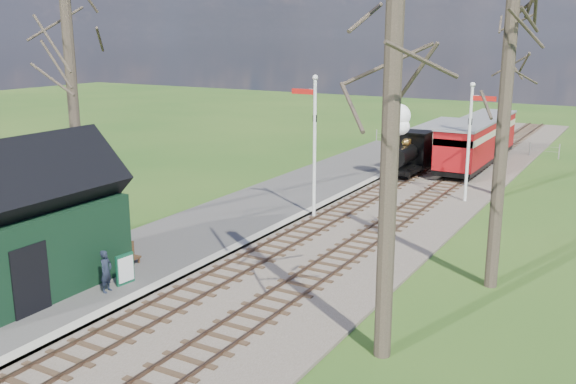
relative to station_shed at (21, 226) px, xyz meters
name	(u,v)px	position (x,y,z in m)	size (l,w,h in m)	color
distant_hills	(531,255)	(5.70, 60.38, -18.47)	(114.40, 48.00, 22.02)	#385B23
ballast_bed	(405,194)	(5.60, 18.00, -2.22)	(8.00, 60.00, 0.10)	brown
track_near	(381,190)	(4.30, 18.00, -2.17)	(1.60, 60.00, 0.15)	brown
track_far	(430,196)	(6.90, 18.00, -2.17)	(1.60, 60.00, 0.15)	brown
platform	(235,219)	(0.80, 10.00, -2.17)	(5.00, 44.00, 0.20)	#474442
coping_strip	(281,226)	(3.10, 10.00, -2.16)	(0.40, 44.00, 0.21)	#B2AD9E
station_shed	(21,226)	(0.00, 0.00, 0.00)	(3.25, 6.30, 4.78)	black
semaphore_near	(313,137)	(3.53, 12.00, 1.35)	(1.22, 0.24, 6.22)	silver
semaphore_far	(471,134)	(8.67, 18.00, 1.08)	(1.22, 0.24, 5.72)	silver
bare_trees	(286,118)	(5.63, 6.10, 2.94)	(15.51, 22.39, 12.00)	#382D23
fence_line	(462,143)	(4.60, 32.00, -1.72)	(12.60, 0.08, 1.00)	slate
locomotive	(407,145)	(4.29, 21.75, -0.37)	(1.63, 3.80, 4.08)	black
coach	(440,139)	(4.30, 27.81, -0.87)	(1.90, 6.52, 2.00)	black
red_carriage_a	(465,147)	(6.90, 24.09, -0.65)	(2.25, 5.58, 2.37)	black
red_carriage_b	(488,135)	(6.90, 29.59, -0.65)	(2.25, 5.58, 2.37)	black
sign_board	(125,269)	(2.20, 1.94, -1.57)	(0.16, 0.68, 0.99)	#0E452C
bench	(122,257)	(1.00, 3.02, -1.73)	(0.40, 1.28, 0.73)	#432A18
person	(106,271)	(2.15, 1.19, -1.41)	(0.48, 0.32, 1.32)	#1A202F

